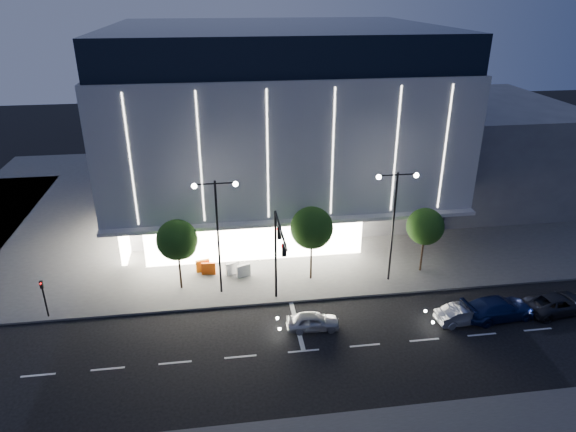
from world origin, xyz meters
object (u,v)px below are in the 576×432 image
Objects in this scene: ped_signal_far at (44,295)px; tree_mid at (312,230)px; barrier_d at (233,268)px; street_lamp_west at (217,221)px; traffic_mast at (278,247)px; tree_left at (178,242)px; car_lead at (313,321)px; car_second at (464,314)px; street_lamp_east at (394,211)px; barrier_a at (203,266)px; car_third at (499,308)px; car_fourth at (558,304)px; barrier_b at (244,270)px; barrier_c at (209,269)px; tree_right at (425,228)px.

tree_mid is at bearing 7.55° from ped_signal_far.
ped_signal_far is 2.73× the size of barrier_d.
street_lamp_west is 7.28m from tree_mid.
ped_signal_far is (-16.00, 1.16, -3.14)m from traffic_mast.
tree_left is (-2.97, 1.02, -1.92)m from street_lamp_west.
car_lead is (-1.03, -6.31, -3.73)m from tree_mid.
car_lead is at bearing -41.41° from street_lamp_west.
street_lamp_west reaches higher than barrier_d.
car_second reaches higher than barrier_d.
barrier_a is at bearing 167.15° from street_lamp_east.
barrier_d is (2.35, -0.77, 0.00)m from barrier_a.
car_fourth is at bearing -94.83° from car_third.
car_third reaches higher than car_second.
tree_left is 5.20× the size of barrier_b.
tree_mid is 12.25m from car_second.
car_second is 16.64m from barrier_b.
ped_signal_far reaches higher than barrier_a.
street_lamp_west is 1.00× the size of street_lamp_east.
barrier_a is at bearing 132.21° from traffic_mast.
street_lamp_east is 2.27× the size of car_second.
tree_mid is at bearing -6.74° from car_lead.
car_third is 4.73× the size of barrier_a.
car_lead is 0.90× the size of car_second.
tree_mid is at bearing -4.73° from barrier_c.
street_lamp_west reaches higher than tree_left.
tree_left is (9.03, 2.52, 2.15)m from ped_signal_far.
ped_signal_far reaches higher than barrier_c.
tree_left is at bearing -180.00° from tree_mid.
barrier_c is at bearing 60.99° from car_third.
street_lamp_east is 8.18× the size of barrier_b.
car_second is at bearing -49.69° from barrier_b.
barrier_d is at bearing 17.24° from ped_signal_far.
car_lead is at bearing -147.81° from tree_right.
street_lamp_west is at bearing 7.13° from ped_signal_far.
car_second is (9.34, -7.03, -3.68)m from tree_mid.
car_fourth is at bearing -42.02° from tree_right.
tree_right reaches higher than car_fourth.
barrier_d is at bearing 120.43° from traffic_mast.
street_lamp_west is 5.97m from barrier_b.
traffic_mast reaches higher than barrier_b.
street_lamp_east is at bearing -3.64° from barrier_c.
street_lamp_west is 6.05m from barrier_c.
tree_right is (9.00, -0.00, -0.45)m from tree_mid.
tree_left reaches higher than ped_signal_far.
car_lead is 0.69× the size of car_third.
traffic_mast is at bearing -60.26° from barrier_a.
ped_signal_far is at bearing -151.49° from barrier_c.
car_lead is 3.25× the size of barrier_b.
tree_left reaches higher than barrier_a.
traffic_mast is 13.54m from car_second.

